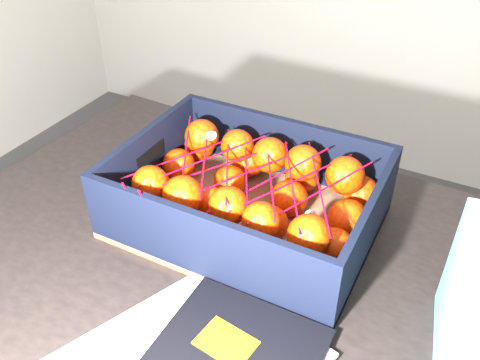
% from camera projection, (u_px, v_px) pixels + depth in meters
% --- Properties ---
extents(table, '(1.24, 0.85, 0.75)m').
position_uv_depth(table, '(263.00, 326.00, 0.84)').
color(table, black).
rests_on(table, ground).
extents(produce_crate, '(0.43, 0.32, 0.13)m').
position_uv_depth(produce_crate, '(248.00, 204.00, 0.88)').
color(produce_crate, brown).
rests_on(produce_crate, table).
extents(clementine_heap, '(0.41, 0.30, 0.12)m').
position_uv_depth(clementine_heap, '(250.00, 194.00, 0.87)').
color(clementine_heap, red).
rests_on(clementine_heap, produce_crate).
extents(mesh_net, '(0.36, 0.28, 0.09)m').
position_uv_depth(mesh_net, '(241.00, 173.00, 0.83)').
color(mesh_net, red).
rests_on(mesh_net, clementine_heap).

